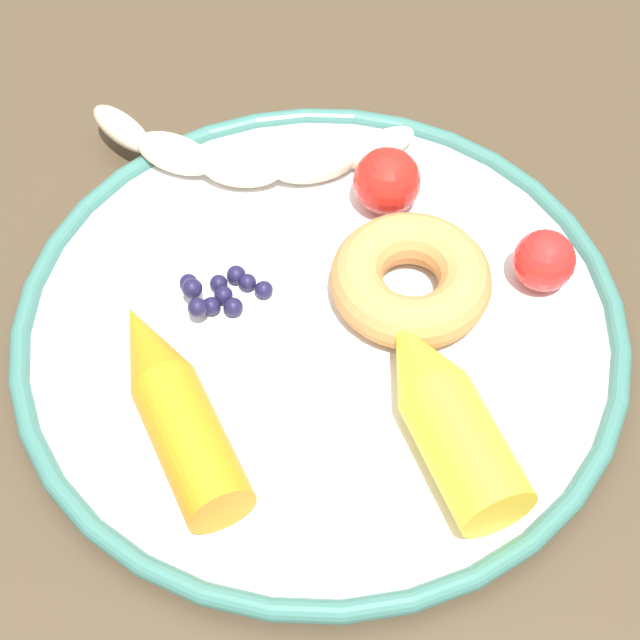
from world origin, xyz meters
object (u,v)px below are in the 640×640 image
at_px(dining_table, 325,363).
at_px(plate, 320,323).
at_px(banana, 245,155).
at_px(carrot_orange, 173,403).
at_px(carrot_yellow, 444,412).
at_px(blueberry_pile, 220,292).
at_px(donut, 411,280).
at_px(tomato_near, 544,261).
at_px(tomato_mid, 387,181).

relative_size(dining_table, plate, 3.36).
distance_m(banana, carrot_orange, 0.19).
bearing_deg(plate, dining_table, 115.36).
height_order(carrot_yellow, blueberry_pile, carrot_yellow).
bearing_deg(banana, plate, -38.06).
relative_size(dining_table, donut, 12.73).
relative_size(plate, carrot_orange, 2.65).
distance_m(blueberry_pile, tomato_near, 0.19).
bearing_deg(carrot_orange, plate, 71.30).
xyz_separation_m(banana, donut, (0.14, -0.04, 0.00)).
xyz_separation_m(carrot_yellow, tomato_mid, (-0.10, 0.13, 0.00)).
relative_size(dining_table, carrot_orange, 8.88).
height_order(plate, tomato_mid, tomato_mid).
bearing_deg(dining_table, banana, 152.14).
height_order(carrot_orange, tomato_near, same).
relative_size(blueberry_pile, tomato_mid, 1.23).
height_order(dining_table, donut, donut).
bearing_deg(blueberry_pile, carrot_yellow, -5.62).
relative_size(donut, tomato_near, 2.55).
relative_size(dining_table, tomato_near, 32.49).
height_order(blueberry_pile, tomato_near, tomato_near).
xyz_separation_m(donut, tomato_near, (0.06, 0.05, 0.00)).
bearing_deg(tomato_mid, dining_table, -95.93).
xyz_separation_m(carrot_orange, donut, (0.07, 0.14, -0.00)).
height_order(donut, tomato_near, tomato_near).
distance_m(banana, donut, 0.15).
xyz_separation_m(tomato_near, tomato_mid, (-0.11, 0.01, 0.00)).
distance_m(carrot_yellow, tomato_mid, 0.17).
xyz_separation_m(carrot_yellow, donut, (-0.06, 0.07, -0.01)).
bearing_deg(tomato_near, donut, -141.15).
bearing_deg(tomato_mid, donut, -51.12).
relative_size(plate, tomato_mid, 8.44).
distance_m(tomato_near, tomato_mid, 0.11).
bearing_deg(dining_table, tomato_mid, 84.07).
bearing_deg(tomato_near, carrot_yellow, -92.32).
xyz_separation_m(banana, blueberry_pile, (0.05, -0.10, -0.00)).
xyz_separation_m(carrot_orange, blueberry_pile, (-0.02, 0.08, -0.01)).
bearing_deg(blueberry_pile, tomato_mid, 67.65).
distance_m(carrot_orange, blueberry_pile, 0.08).
bearing_deg(banana, carrot_yellow, -29.81).
xyz_separation_m(dining_table, donut, (0.05, 0.01, 0.12)).
xyz_separation_m(plate, tomato_near, (0.10, 0.09, 0.02)).
bearing_deg(donut, plate, -131.00).
height_order(carrot_orange, blueberry_pile, carrot_orange).
bearing_deg(carrot_yellow, carrot_orange, -152.46).
xyz_separation_m(plate, banana, (-0.10, 0.08, 0.02)).
height_order(carrot_orange, donut, carrot_orange).
bearing_deg(blueberry_pile, banana, 115.25).
xyz_separation_m(banana, tomato_mid, (0.09, 0.02, 0.01)).
bearing_deg(carrot_orange, tomato_near, 55.24).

